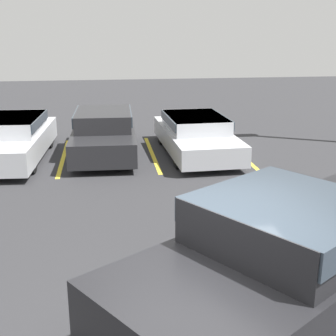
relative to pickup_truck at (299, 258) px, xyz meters
name	(u,v)px	position (x,y,z in m)	size (l,w,h in m)	color
stall_stripe_b	(63,157)	(-3.65, 8.60, -0.88)	(0.12, 4.21, 0.01)	yellow
stall_stripe_c	(152,154)	(-0.98, 8.60, -0.88)	(0.12, 4.21, 0.01)	yellow
stall_stripe_d	(237,151)	(1.68, 8.60, -0.88)	(0.12, 4.21, 0.01)	yellow
pickup_truck	(299,258)	(0.00, 0.00, 0.00)	(5.73, 4.83, 1.77)	black
parked_sedan_a	(12,137)	(-5.06, 8.54, -0.22)	(2.11, 4.82, 1.25)	#B7BABF
parked_sedan_b	(104,132)	(-2.42, 8.73, -0.18)	(1.95, 4.48, 1.33)	#232326
parked_sedan_c	(196,133)	(0.33, 8.47, -0.26)	(2.02, 4.78, 1.16)	#B7BABF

